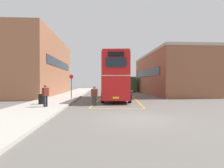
# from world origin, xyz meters

# --- Properties ---
(ground_plane) EXTENTS (135.60, 135.60, 0.00)m
(ground_plane) POSITION_xyz_m (0.00, 14.40, 0.00)
(ground_plane) COLOR #66605B
(sidewalk_left) EXTENTS (4.00, 57.60, 0.14)m
(sidewalk_left) POSITION_xyz_m (-6.50, 16.80, 0.07)
(sidewalk_left) COLOR #B2ADA3
(sidewalk_left) RESTS_ON ground
(brick_building_left) EXTENTS (6.46, 18.04, 8.46)m
(brick_building_left) POSITION_xyz_m (-11.30, 18.29, 4.23)
(brick_building_left) COLOR #9E6647
(brick_building_left) RESTS_ON ground
(depot_building_right) EXTENTS (7.19, 18.11, 6.52)m
(depot_building_right) POSITION_xyz_m (9.03, 19.70, 3.26)
(depot_building_right) COLOR brown
(depot_building_right) RESTS_ON ground
(double_decker_bus) EXTENTS (3.49, 10.08, 4.75)m
(double_decker_bus) POSITION_xyz_m (-0.16, 10.41, 2.51)
(double_decker_bus) COLOR black
(double_decker_bus) RESTS_ON ground
(single_deck_bus) EXTENTS (2.92, 8.21, 3.02)m
(single_deck_bus) POSITION_xyz_m (3.45, 28.85, 1.64)
(single_deck_bus) COLOR black
(single_deck_bus) RESTS_ON ground
(pedestrian_boarding) EXTENTS (0.53, 0.34, 1.60)m
(pedestrian_boarding) POSITION_xyz_m (-2.42, 5.24, 0.92)
(pedestrian_boarding) COLOR #2D2D38
(pedestrian_boarding) RESTS_ON ground
(pedestrian_waiting_near) EXTENTS (0.42, 0.51, 1.62)m
(pedestrian_waiting_near) POSITION_xyz_m (-5.90, 3.80, 1.07)
(pedestrian_waiting_near) COLOR black
(pedestrian_waiting_near) RESTS_ON sidewalk_left
(litter_bin) EXTENTS (0.50, 0.50, 0.87)m
(litter_bin) POSITION_xyz_m (-6.74, 5.52, 0.58)
(litter_bin) COLOR black
(litter_bin) RESTS_ON sidewalk_left
(bus_stop_sign) EXTENTS (0.44, 0.08, 2.61)m
(bus_stop_sign) POSITION_xyz_m (-5.12, 10.40, 1.71)
(bus_stop_sign) COLOR #4C4C51
(bus_stop_sign) RESTS_ON sidewalk_left
(bay_marking_yellow) EXTENTS (5.31, 12.28, 0.01)m
(bay_marking_yellow) POSITION_xyz_m (-0.25, 8.54, 0.00)
(bay_marking_yellow) COLOR gold
(bay_marking_yellow) RESTS_ON ground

